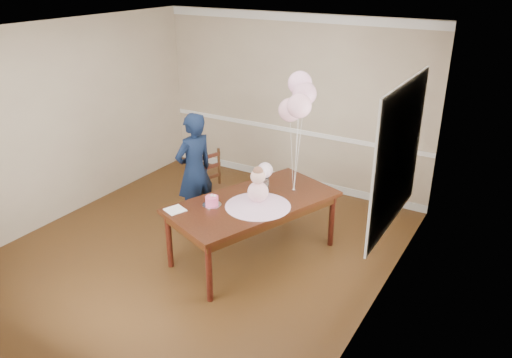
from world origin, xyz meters
The scene contains 48 objects.
floor centered at (0.00, 0.00, 0.00)m, with size 4.50×5.00×0.00m, color #37200D.
ceiling centered at (0.00, 0.00, 2.70)m, with size 4.50×5.00×0.02m, color white.
wall_back centered at (0.00, 2.50, 1.35)m, with size 4.50×0.02×2.70m, color tan.
wall_front centered at (0.00, -2.50, 1.35)m, with size 4.50×0.02×2.70m, color tan.
wall_left centered at (-2.25, 0.00, 1.35)m, with size 0.02×5.00×2.70m, color tan.
wall_right centered at (2.25, 0.00, 1.35)m, with size 0.02×5.00×2.70m, color tan.
chair_rail_trim centered at (0.00, 2.49, 0.90)m, with size 4.50×0.02×0.07m, color white.
crown_molding centered at (0.00, 2.49, 2.63)m, with size 4.50×0.02×0.12m, color silver.
baseboard_trim centered at (0.00, 2.49, 0.06)m, with size 4.50×0.02×0.12m, color silver.
window_frame centered at (2.23, 0.50, 1.55)m, with size 0.02×1.66×1.56m, color silver.
window_blinds centered at (2.21, 0.50, 1.55)m, with size 0.01×1.50×1.40m, color silver.
dining_table_top centered at (0.65, 0.24, 0.73)m, with size 1.01×2.03×0.05m, color black.
table_apron centered at (0.65, 0.24, 0.66)m, with size 0.91×1.93×0.10m, color black.
table_leg_fl centered at (-0.08, -0.48, 0.35)m, with size 0.07×0.07×0.71m, color black.
table_leg_fr centered at (0.71, -0.79, 0.35)m, with size 0.07×0.07×0.71m, color black.
table_leg_bl centered at (0.58, 1.26, 0.35)m, with size 0.07×0.07×0.71m, color black.
table_leg_br centered at (1.38, 0.96, 0.35)m, with size 0.07×0.07×0.71m, color black.
baby_skirt centered at (0.77, 0.13, 0.81)m, with size 0.77×0.77×0.10m, color #E6A9D0.
baby_torso centered at (0.77, 0.13, 0.94)m, with size 0.24×0.24×0.24m, color #FFA1D5.
baby_head centered at (0.77, 0.13, 1.14)m, with size 0.17×0.17×0.17m, color beige.
baby_hair centered at (0.77, 0.13, 1.20)m, with size 0.12×0.12×0.12m, color brown.
cake_platter centered at (0.30, -0.12, 0.76)m, with size 0.22×0.22×0.01m, color silver.
birthday_cake centered at (0.30, -0.12, 0.82)m, with size 0.15×0.15×0.10m, color #FF508C.
cake_flower_a centered at (0.30, -0.12, 0.88)m, with size 0.03×0.03×0.03m, color white.
cake_flower_b centered at (0.33, -0.11, 0.88)m, with size 0.03×0.03×0.03m, color white.
rose_vase_near centered at (0.61, 0.57, 0.84)m, with size 0.10×0.10×0.16m, color white.
roses_near centered at (0.61, 0.57, 1.02)m, with size 0.19×0.19×0.19m, color silver.
napkin centered at (0.01, -0.44, 0.77)m, with size 0.20×0.20×0.01m, color white.
balloon_weight centered at (0.94, 0.72, 0.77)m, with size 0.04×0.04×0.02m, color silver.
balloon_a centered at (0.85, 0.76, 1.77)m, with size 0.28×0.28×0.28m, color #F1AABB.
balloon_b centered at (1.02, 0.64, 1.87)m, with size 0.28×0.28×0.28m, color #FFB4C9.
balloon_c centered at (1.00, 0.81, 1.98)m, with size 0.28×0.28×0.28m, color #E8A4C1.
balloon_d centered at (0.91, 0.86, 2.08)m, with size 0.28×0.28×0.28m, color #FFB4DC.
balloon_ribbon_a centered at (0.89, 0.74, 1.20)m, with size 0.00×0.00×0.85m, color silver.
balloon_ribbon_b centered at (0.98, 0.68, 1.25)m, with size 0.00×0.00×0.95m, color silver.
balloon_ribbon_c centered at (0.97, 0.76, 1.30)m, with size 0.00×0.00×1.05m, color white.
balloon_ribbon_d centered at (0.92, 0.79, 1.35)m, with size 0.00×0.00×1.16m, color silver.
dining_chair_seat centered at (-0.24, 0.76, 0.44)m, with size 0.43×0.43×0.05m, color #3A200F.
chair_leg_fl centered at (-0.46, 0.65, 0.21)m, with size 0.04×0.04×0.42m, color #38140F.
chair_leg_fr centered at (-0.13, 0.54, 0.21)m, with size 0.04×0.04×0.42m, color #3B1510.
chair_leg_bl centered at (-0.35, 0.99, 0.21)m, with size 0.04×0.04×0.42m, color #3D1910.
chair_leg_br centered at (-0.02, 0.88, 0.21)m, with size 0.04×0.04×0.42m, color #3C1E10.
chair_back_post_l centered at (-0.48, 0.66, 0.72)m, with size 0.04×0.04×0.54m, color #3B1F10.
chair_back_post_r centered at (-0.37, 0.99, 0.72)m, with size 0.04×0.04×0.54m, color #321C0D.
chair_slat_low centered at (-0.43, 0.83, 0.60)m, with size 0.03×0.39×0.05m, color #3B1D10.
chair_slat_mid centered at (-0.43, 0.83, 0.76)m, with size 0.03×0.39×0.05m, color #39170F.
chair_slat_top centered at (-0.43, 0.83, 0.91)m, with size 0.03×0.39×0.05m, color #3C1910.
woman centered at (-0.46, 0.54, 0.80)m, with size 0.58×0.39×1.60m, color black.
Camera 1 is at (3.41, -4.35, 3.37)m, focal length 35.00 mm.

